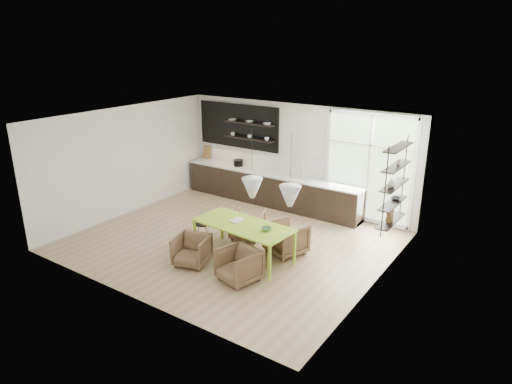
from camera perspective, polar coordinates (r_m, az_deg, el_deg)
name	(u,v)px	position (r m, az deg, el deg)	size (l,w,h in m)	color
room	(278,175)	(10.92, 2.71, 2.10)	(7.02, 6.01, 2.91)	tan
kitchen_run	(268,184)	(13.11, 1.57, 1.06)	(5.54, 0.69, 2.75)	black
right_shelving	(394,187)	(9.84, 16.86, 0.54)	(0.26, 1.22, 1.90)	black
dining_table	(243,227)	(9.81, -1.61, -4.35)	(2.24, 1.13, 0.80)	#99C929
armchair_back_left	(248,224)	(10.97, -1.07, -4.06)	(0.72, 0.74, 0.67)	brown
armchair_back_right	(286,238)	(10.21, 3.81, -5.75)	(0.77, 0.80, 0.73)	brown
armchair_front_left	(192,250)	(9.82, -8.02, -7.21)	(0.69, 0.71, 0.64)	brown
armchair_front_right	(239,265)	(9.11, -2.18, -9.11)	(0.72, 0.74, 0.68)	brown
wire_stool	(202,230)	(10.82, -6.73, -4.73)	(0.37, 0.37, 0.47)	black
table_book	(233,219)	(10.03, -2.88, -3.43)	(0.22, 0.29, 0.03)	white
table_bowl	(266,229)	(9.48, 1.30, -4.64)	(0.21, 0.21, 0.07)	#508452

